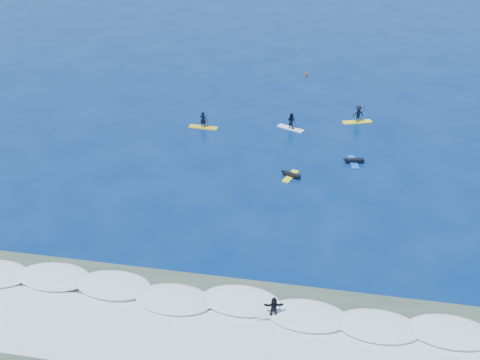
% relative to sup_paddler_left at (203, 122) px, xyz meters
% --- Properties ---
extents(ground, '(160.00, 160.00, 0.00)m').
position_rel_sup_paddler_left_xyz_m(ground, '(6.65, -13.28, -0.62)').
color(ground, '#041D4E').
rests_on(ground, ground).
extents(shallow_water, '(90.00, 13.00, 0.01)m').
position_rel_sup_paddler_left_xyz_m(shallow_water, '(6.65, -27.28, -0.62)').
color(shallow_water, '#334637').
rests_on(shallow_water, ground).
extents(breaking_wave, '(40.00, 6.00, 0.30)m').
position_rel_sup_paddler_left_xyz_m(breaking_wave, '(6.65, -23.28, -0.62)').
color(breaking_wave, white).
rests_on(breaking_wave, ground).
extents(whitewater, '(34.00, 5.00, 0.02)m').
position_rel_sup_paddler_left_xyz_m(whitewater, '(6.65, -26.28, -0.62)').
color(whitewater, silver).
rests_on(whitewater, ground).
extents(sup_paddler_left, '(2.88, 0.87, 1.99)m').
position_rel_sup_paddler_left_xyz_m(sup_paddler_left, '(0.00, 0.00, 0.00)').
color(sup_paddler_left, gold).
rests_on(sup_paddler_left, ground).
extents(sup_paddler_center, '(2.75, 1.70, 1.90)m').
position_rel_sup_paddler_left_xyz_m(sup_paddler_center, '(8.47, 1.25, 0.09)').
color(sup_paddler_center, white).
rests_on(sup_paddler_center, ground).
extents(sup_paddler_right, '(3.00, 1.61, 2.05)m').
position_rel_sup_paddler_left_xyz_m(sup_paddler_right, '(14.89, 3.83, 0.18)').
color(sup_paddler_right, yellow).
rests_on(sup_paddler_right, ground).
extents(prone_paddler_near, '(1.68, 2.22, 0.45)m').
position_rel_sup_paddler_left_xyz_m(prone_paddler_near, '(9.28, -7.78, -0.47)').
color(prone_paddler_near, yellow).
rests_on(prone_paddler_near, ground).
extents(prone_paddler_far, '(1.82, 2.36, 0.48)m').
position_rel_sup_paddler_left_xyz_m(prone_paddler_far, '(14.47, -4.48, -0.46)').
color(prone_paddler_far, blue).
rests_on(prone_paddler_far, ground).
extents(wave_surfer, '(1.95, 0.90, 1.36)m').
position_rel_sup_paddler_left_xyz_m(wave_surfer, '(9.72, -23.71, 0.16)').
color(wave_surfer, silver).
rests_on(wave_surfer, breaking_wave).
extents(marker_buoy, '(0.29, 0.29, 0.70)m').
position_rel_sup_paddler_left_xyz_m(marker_buoy, '(9.01, 15.77, -0.32)').
color(marker_buoy, '#C94311').
rests_on(marker_buoy, ground).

